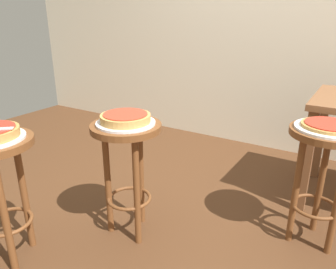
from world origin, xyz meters
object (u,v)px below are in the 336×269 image
at_px(stool_middle, 127,154).
at_px(pizza_middle, 125,118).
at_px(serving_plate_middle, 126,123).
at_px(pizza_leftside, 330,125).
at_px(stool_leftside, 323,161).
at_px(serving_plate_leftside, 329,128).

xyz_separation_m(stool_middle, pizza_middle, (0.00, 0.00, 0.21)).
height_order(serving_plate_middle, pizza_leftside, pizza_leftside).
height_order(serving_plate_middle, pizza_middle, pizza_middle).
distance_m(pizza_middle, pizza_leftside, 1.04).
distance_m(stool_leftside, serving_plate_leftside, 0.18).
bearing_deg(pizza_middle, serving_plate_leftside, 26.98).
height_order(serving_plate_middle, serving_plate_leftside, same).
height_order(pizza_middle, pizza_leftside, pizza_middle).
bearing_deg(serving_plate_middle, pizza_leftside, 26.98).
relative_size(stool_leftside, pizza_leftside, 2.46).
height_order(pizza_middle, serving_plate_leftside, pizza_middle).
xyz_separation_m(stool_middle, serving_plate_middle, (0.00, 0.00, 0.18)).
relative_size(stool_middle, pizza_middle, 2.54).
relative_size(pizza_middle, serving_plate_leftside, 0.79).
distance_m(serving_plate_middle, pizza_middle, 0.03).
height_order(stool_middle, serving_plate_middle, serving_plate_middle).
height_order(stool_middle, pizza_leftside, pizza_leftside).
bearing_deg(serving_plate_middle, pizza_middle, 0.00).
xyz_separation_m(stool_middle, serving_plate_leftside, (0.93, 0.47, 0.18)).
relative_size(serving_plate_leftside, pizza_leftside, 1.23).
bearing_deg(stool_middle, stool_leftside, 26.98).
bearing_deg(serving_plate_leftside, stool_leftside, 0.00).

